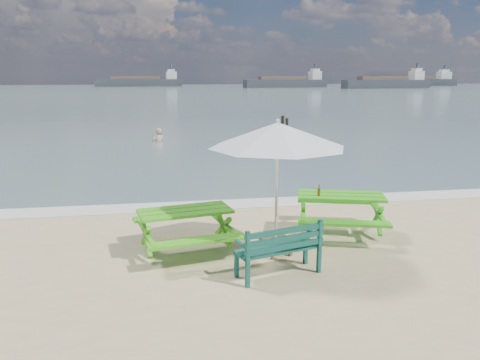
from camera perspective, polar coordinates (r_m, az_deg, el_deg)
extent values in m
plane|color=slate|center=(92.07, -8.17, 10.50)|extent=(300.00, 300.00, 0.00)
cube|color=silver|center=(12.23, 1.10, -2.83)|extent=(22.00, 0.90, 0.01)
cube|color=#43AD1A|center=(8.82, -6.72, -3.78)|extent=(1.83, 1.12, 0.05)
cube|color=#43AD1A|center=(9.66, -7.84, -4.34)|extent=(1.73, 0.63, 0.05)
cube|color=#43AD1A|center=(8.18, -5.27, -7.43)|extent=(1.73, 0.63, 0.05)
cube|color=#43AD1A|center=(8.95, -6.65, -6.41)|extent=(1.76, 1.26, 0.73)
cube|color=green|center=(9.97, 12.21, -1.89)|extent=(1.93, 1.29, 0.06)
cube|color=green|center=(10.86, 11.73, -2.49)|extent=(1.79, 0.79, 0.06)
cube|color=green|center=(9.27, 12.58, -5.15)|extent=(1.79, 0.79, 0.06)
cube|color=green|center=(10.09, 12.09, -4.32)|extent=(1.87, 1.42, 0.75)
cube|color=#10433A|center=(7.88, 4.64, -8.36)|extent=(1.51, 0.81, 0.04)
cube|color=#10433A|center=(7.61, 5.53, -7.16)|extent=(1.40, 0.44, 0.37)
cube|color=#10433A|center=(7.96, 4.61, -9.88)|extent=(1.43, 0.85, 0.46)
cube|color=brown|center=(8.79, 4.36, -7.17)|extent=(0.64, 0.64, 0.05)
cube|color=brown|center=(8.84, 4.35, -8.14)|extent=(0.56, 0.56, 0.28)
cylinder|color=silver|center=(8.53, 4.46, -1.50)|extent=(0.05, 0.05, 2.39)
cone|color=silver|center=(8.33, 4.59, 5.49)|extent=(3.18, 3.18, 0.45)
cylinder|color=#945C15|center=(9.77, 9.59, -1.49)|extent=(0.06, 0.06, 0.14)
cylinder|color=#945C15|center=(9.74, 9.62, -0.73)|extent=(0.02, 0.02, 0.07)
cylinder|color=#B73015|center=(9.77, 9.59, -1.49)|extent=(0.06, 0.06, 0.06)
imported|color=tan|center=(24.14, -9.88, 4.16)|extent=(0.75, 0.61, 1.76)
cylinder|color=black|center=(25.88, 5.22, 6.37)|extent=(0.18, 0.18, 1.32)
cylinder|color=black|center=(26.57, 5.73, 6.30)|extent=(0.16, 0.16, 1.12)
cube|color=#32363B|center=(156.02, 20.02, 11.08)|extent=(29.34, 4.03, 2.20)
cube|color=silver|center=(161.70, 23.60, 11.61)|extent=(3.52, 3.00, 2.20)
cube|color=#32363B|center=(144.18, -12.20, 11.48)|extent=(25.31, 6.11, 2.20)
cube|color=silver|center=(144.85, -8.39, 12.50)|extent=(3.25, 3.24, 2.20)
cube|color=#32363B|center=(126.41, 17.33, 11.07)|extent=(22.98, 5.79, 2.20)
cube|color=silver|center=(131.04, 20.70, 11.84)|extent=(2.96, 3.21, 2.20)
cube|color=#32363B|center=(129.11, 5.55, 11.60)|extent=(23.04, 6.74, 2.20)
cube|color=silver|center=(132.54, 9.13, 12.48)|extent=(3.07, 3.31, 2.20)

